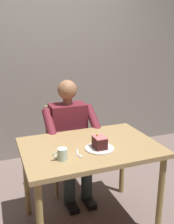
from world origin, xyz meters
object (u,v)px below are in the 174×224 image
object	(u,v)px
dining_table	(90,155)
cake_slice	(100,142)
seated_person	(70,137)
coffee_cup	(62,154)
chair	(66,143)
dessert_spoon	(79,154)

from	to	relation	value
dining_table	cake_slice	xyz separation A→B (m)	(-0.04, 0.09, 0.15)
dining_table	cake_slice	bearing A→B (deg)	113.85
seated_person	dining_table	bearing A→B (deg)	90.00
seated_person	coffee_cup	size ratio (longest dim) A/B	11.00
chair	dining_table	bearing A→B (deg)	90.00
dining_table	cake_slice	world-z (taller)	cake_slice
seated_person	coffee_cup	bearing A→B (deg)	68.26
dining_table	dessert_spoon	xyz separation A→B (m)	(0.14, 0.13, 0.09)
dining_table	coffee_cup	xyz separation A→B (m)	(0.28, 0.16, 0.13)
seated_person	coffee_cup	xyz separation A→B (m)	(0.28, 0.70, 0.18)
chair	dessert_spoon	size ratio (longest dim) A/B	6.19
coffee_cup	seated_person	bearing A→B (deg)	-111.74
cake_slice	coffee_cup	size ratio (longest dim) A/B	1.12
coffee_cup	cake_slice	bearing A→B (deg)	-167.68
seated_person	dessert_spoon	distance (m)	0.69
coffee_cup	dining_table	bearing A→B (deg)	-149.32
seated_person	chair	bearing A→B (deg)	-90.00
chair	cake_slice	xyz separation A→B (m)	(-0.04, 0.80, 0.32)
cake_slice	dessert_spoon	world-z (taller)	cake_slice
chair	cake_slice	size ratio (longest dim) A/B	7.35
coffee_cup	dessert_spoon	xyz separation A→B (m)	(-0.14, -0.03, -0.04)
cake_slice	seated_person	bearing A→B (deg)	-86.17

